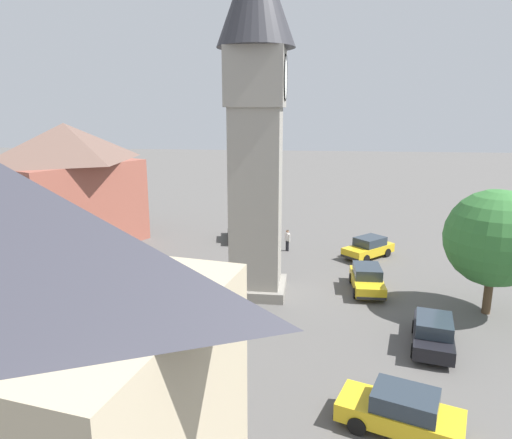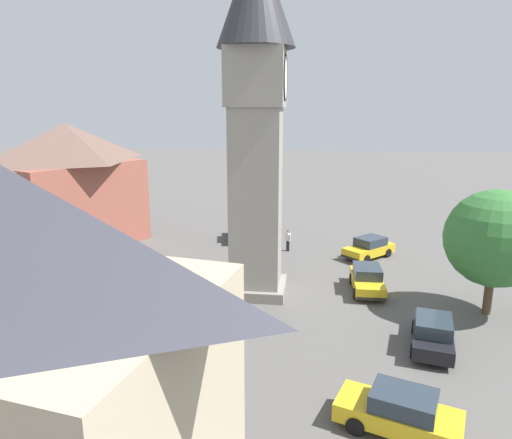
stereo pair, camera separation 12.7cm
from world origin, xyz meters
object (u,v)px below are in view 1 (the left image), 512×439
Objects in this scene: car_black_far at (369,247)px; building_terrace_right at (69,185)px; car_white_side at (433,332)px; pedestrian at (287,238)px; car_silver_kerb at (401,411)px; clock_tower at (256,94)px; tree at (495,238)px; car_green_alley at (122,281)px; building_corner_back at (22,374)px; car_red_corner at (367,279)px; car_blue_kerb at (239,231)px.

building_terrace_right is (0.12, 23.17, 4.20)m from car_black_far.
car_white_side is 2.60× the size of pedestrian.
pedestrian reaches higher than car_silver_kerb.
clock_tower is at bearing 170.66° from pedestrian.
tree is at bearing -42.16° from car_white_side.
car_silver_kerb is 17.66m from car_green_alley.
building_corner_back is (-16.10, -4.72, 4.19)m from car_green_alley.
car_white_side is 0.35× the size of building_terrace_right.
car_white_side and car_black_far have the same top height.
car_silver_kerb is 0.66× the size of tree.
tree is at bearing -111.91° from car_red_corner.
building_terrace_right reaches higher than pedestrian.
car_blue_kerb is 1.02× the size of car_green_alley.
car_white_side is 13.39m from car_black_far.
car_red_corner is 14.66m from car_green_alley.
clock_tower reaches higher than car_red_corner.
car_blue_kerb is at bearing 34.70° from car_white_side.
car_red_corner and car_green_alley have the same top height.
building_terrace_right reaches higher than car_green_alley.
clock_tower is 15.83m from car_blue_kerb.
tree reaches higher than car_blue_kerb.
car_black_far is (-3.58, -10.33, 0.00)m from car_blue_kerb.
car_green_alley is 0.34× the size of building_terrace_right.
car_green_alley is at bearing 53.64° from car_silver_kerb.
car_blue_kerb is 1.05× the size of car_red_corner.
car_red_corner is 9.18m from pedestrian.
pedestrian is 26.53m from building_corner_back.
car_green_alley is 13.45m from pedestrian.
car_black_far is at bearing -23.07° from building_corner_back.
car_silver_kerb is 2.63× the size of pedestrian.
car_black_far is 0.41× the size of building_corner_back.
car_black_far is at bearing 5.90° from car_white_side.
pedestrian is at bearing 34.64° from car_red_corner.
car_white_side is at bearing -104.96° from car_green_alley.
car_blue_kerb is 0.98× the size of car_silver_kerb.
clock_tower is 1.56× the size of building_terrace_right.
car_silver_kerb is at bearing -158.12° from car_blue_kerb.
car_red_corner is 7.01m from car_white_side.
car_silver_kerb is at bearing -59.32° from building_corner_back.
car_black_far is (7.68, -7.48, -10.76)m from clock_tower.
car_red_corner is at bearing -28.13° from building_corner_back.
clock_tower is 18.75m from building_corner_back.
clock_tower is 2.92× the size of tree.
car_green_alley is at bearing 136.36° from pedestrian.
car_black_far is 0.32× the size of building_terrace_right.
car_black_far is 6.14m from pedestrian.
car_black_far is at bearing 29.70° from tree.
tree is 22.41m from building_corner_back.
car_silver_kerb and car_white_side have the same top height.
tree is (-9.11, -5.19, 3.43)m from car_black_far.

